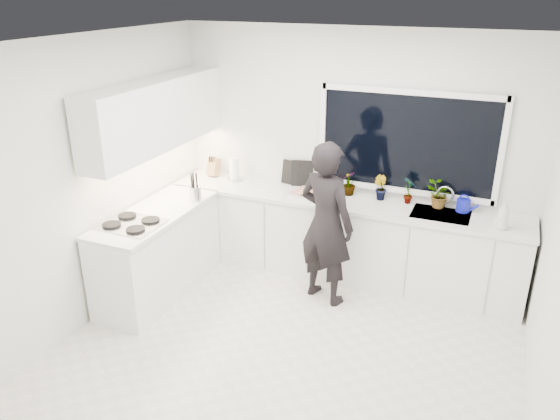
% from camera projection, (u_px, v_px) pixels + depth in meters
% --- Properties ---
extents(floor, '(4.00, 3.50, 0.02)m').
position_uv_depth(floor, '(292.00, 345.00, 5.06)').
color(floor, beige).
rests_on(floor, ground).
extents(wall_back, '(4.00, 0.02, 2.70)m').
position_uv_depth(wall_back, '(352.00, 154.00, 6.03)').
color(wall_back, white).
rests_on(wall_back, ground).
extents(wall_left, '(0.02, 3.50, 2.70)m').
position_uv_depth(wall_left, '(100.00, 179.00, 5.26)').
color(wall_left, white).
rests_on(wall_left, ground).
extents(wall_right, '(0.02, 3.50, 2.70)m').
position_uv_depth(wall_right, '(560.00, 253.00, 3.81)').
color(wall_right, white).
rests_on(wall_right, ground).
extents(ceiling, '(4.00, 3.50, 0.02)m').
position_uv_depth(ceiling, '(295.00, 40.00, 4.01)').
color(ceiling, white).
rests_on(ceiling, wall_back).
extents(window, '(1.80, 0.02, 1.00)m').
position_uv_depth(window, '(407.00, 143.00, 5.71)').
color(window, black).
rests_on(window, wall_back).
extents(base_cabinets_back, '(3.92, 0.58, 0.88)m').
position_uv_depth(base_cabinets_back, '(340.00, 239.00, 6.12)').
color(base_cabinets_back, white).
rests_on(base_cabinets_back, floor).
extents(base_cabinets_left, '(0.58, 1.60, 0.88)m').
position_uv_depth(base_cabinets_left, '(158.00, 254.00, 5.78)').
color(base_cabinets_left, white).
rests_on(base_cabinets_left, floor).
extents(countertop_back, '(3.94, 0.62, 0.04)m').
position_uv_depth(countertop_back, '(341.00, 201.00, 5.93)').
color(countertop_back, silver).
rests_on(countertop_back, base_cabinets_back).
extents(countertop_left, '(0.62, 1.60, 0.04)m').
position_uv_depth(countertop_left, '(154.00, 214.00, 5.61)').
color(countertop_left, silver).
rests_on(countertop_left, base_cabinets_left).
extents(upper_cabinets, '(0.34, 2.10, 0.70)m').
position_uv_depth(upper_cabinets, '(156.00, 115.00, 5.58)').
color(upper_cabinets, white).
rests_on(upper_cabinets, wall_left).
extents(sink, '(0.58, 0.42, 0.14)m').
position_uv_depth(sink, '(440.00, 218.00, 5.58)').
color(sink, silver).
rests_on(sink, countertop_back).
extents(faucet, '(0.03, 0.03, 0.22)m').
position_uv_depth(faucet, '(445.00, 197.00, 5.68)').
color(faucet, silver).
rests_on(faucet, countertop_back).
extents(stovetop, '(0.56, 0.48, 0.03)m').
position_uv_depth(stovetop, '(131.00, 223.00, 5.30)').
color(stovetop, black).
rests_on(stovetop, countertop_left).
extents(person, '(0.72, 0.59, 1.71)m').
position_uv_depth(person, '(326.00, 224.00, 5.49)').
color(person, black).
rests_on(person, floor).
extents(pizza_tray, '(0.50, 0.41, 0.03)m').
position_uv_depth(pizza_tray, '(312.00, 194.00, 6.02)').
color(pizza_tray, silver).
rests_on(pizza_tray, countertop_back).
extents(pizza, '(0.45, 0.37, 0.01)m').
position_uv_depth(pizza, '(312.00, 193.00, 6.02)').
color(pizza, '#B02517').
rests_on(pizza, pizza_tray).
extents(watering_can, '(0.16, 0.16, 0.13)m').
position_uv_depth(watering_can, '(463.00, 205.00, 5.60)').
color(watering_can, '#1218AD').
rests_on(watering_can, countertop_back).
extents(paper_towel_roll, '(0.13, 0.13, 0.26)m').
position_uv_depth(paper_towel_roll, '(234.00, 170.00, 6.46)').
color(paper_towel_roll, white).
rests_on(paper_towel_roll, countertop_back).
extents(knife_block, '(0.15, 0.13, 0.22)m').
position_uv_depth(knife_block, '(214.00, 167.00, 6.61)').
color(knife_block, olive).
rests_on(knife_block, countertop_back).
extents(utensil_crock, '(0.14, 0.14, 0.16)m').
position_uv_depth(utensil_crock, '(195.00, 193.00, 5.87)').
color(utensil_crock, silver).
rests_on(utensil_crock, countertop_left).
extents(picture_frame_large, '(0.22, 0.06, 0.28)m').
position_uv_depth(picture_frame_large, '(290.00, 172.00, 6.33)').
color(picture_frame_large, black).
rests_on(picture_frame_large, countertop_back).
extents(picture_frame_small, '(0.25, 0.09, 0.30)m').
position_uv_depth(picture_frame_small, '(302.00, 173.00, 6.28)').
color(picture_frame_small, black).
rests_on(picture_frame_small, countertop_back).
extents(herb_plants, '(1.19, 0.25, 0.30)m').
position_uv_depth(herb_plants, '(407.00, 191.00, 5.78)').
color(herb_plants, '#26662D').
rests_on(herb_plants, countertop_back).
extents(soap_bottles, '(0.16, 0.16, 0.30)m').
position_uv_depth(soap_bottles, '(503.00, 216.00, 5.17)').
color(soap_bottles, '#D8BF66').
rests_on(soap_bottles, countertop_back).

